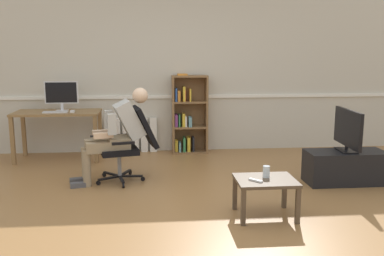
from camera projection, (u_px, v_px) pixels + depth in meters
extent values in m
plane|color=olive|center=(185.00, 204.00, 4.65)|extent=(18.00, 18.00, 0.00)
cube|color=beige|center=(173.00, 71.00, 7.00)|extent=(12.00, 0.10, 2.70)
cube|color=white|center=(174.00, 97.00, 7.02)|extent=(12.00, 0.03, 0.05)
cube|color=olive|center=(13.00, 141.00, 6.20)|extent=(0.06, 0.06, 0.72)
cube|color=olive|center=(96.00, 140.00, 6.31)|extent=(0.06, 0.06, 0.72)
cube|color=olive|center=(100.00, 133.00, 6.86)|extent=(0.06, 0.06, 0.72)
cube|color=olive|center=(24.00, 134.00, 6.75)|extent=(0.06, 0.06, 0.72)
cube|color=olive|center=(57.00, 113.00, 6.46)|extent=(1.29, 0.63, 0.04)
cube|color=silver|center=(62.00, 110.00, 6.52)|extent=(0.18, 0.14, 0.01)
cube|color=silver|center=(62.00, 107.00, 6.53)|extent=(0.04, 0.02, 0.10)
cube|color=silver|center=(61.00, 92.00, 6.49)|extent=(0.51, 0.02, 0.35)
cube|color=black|center=(61.00, 93.00, 6.48)|extent=(0.47, 0.00, 0.31)
cube|color=silver|center=(55.00, 112.00, 6.32)|extent=(0.36, 0.12, 0.02)
cube|color=white|center=(73.00, 111.00, 6.36)|extent=(0.06, 0.10, 0.03)
cube|color=brown|center=(173.00, 115.00, 6.90)|extent=(0.03, 0.28, 1.28)
cube|color=brown|center=(206.00, 114.00, 6.95)|extent=(0.03, 0.28, 1.28)
cube|color=brown|center=(189.00, 113.00, 7.06)|extent=(0.55, 0.02, 1.28)
cube|color=brown|center=(190.00, 151.00, 7.04)|extent=(0.52, 0.28, 0.03)
cube|color=brown|center=(190.00, 127.00, 6.97)|extent=(0.52, 0.28, 0.03)
cube|color=brown|center=(190.00, 102.00, 6.89)|extent=(0.52, 0.28, 0.03)
cube|color=brown|center=(190.00, 76.00, 6.82)|extent=(0.52, 0.28, 0.03)
cube|color=gold|center=(176.00, 145.00, 7.02)|extent=(0.05, 0.19, 0.18)
cube|color=#89428E|center=(176.00, 120.00, 6.94)|extent=(0.05, 0.19, 0.20)
cube|color=#2D519E|center=(176.00, 95.00, 6.84)|extent=(0.03, 0.19, 0.21)
cube|color=#6699A3|center=(180.00, 147.00, 6.99)|extent=(0.03, 0.19, 0.15)
cube|color=#38844C|center=(179.00, 120.00, 6.93)|extent=(0.02, 0.19, 0.20)
cube|color=orange|center=(179.00, 96.00, 6.86)|extent=(0.04, 0.19, 0.17)
cube|color=#38844C|center=(184.00, 144.00, 6.99)|extent=(0.04, 0.19, 0.23)
cube|color=gold|center=(183.00, 120.00, 6.94)|extent=(0.05, 0.19, 0.21)
cube|color=gold|center=(184.00, 94.00, 6.86)|extent=(0.04, 0.19, 0.24)
cube|color=gold|center=(189.00, 144.00, 7.01)|extent=(0.05, 0.19, 0.24)
cube|color=white|center=(186.00, 121.00, 6.94)|extent=(0.03, 0.19, 0.17)
cube|color=red|center=(185.00, 96.00, 6.88)|extent=(0.03, 0.19, 0.18)
cube|color=black|center=(193.00, 144.00, 7.01)|extent=(0.03, 0.19, 0.24)
cube|color=#6699A3|center=(190.00, 121.00, 6.93)|extent=(0.05, 0.19, 0.16)
cube|color=gold|center=(190.00, 95.00, 6.86)|extent=(0.02, 0.19, 0.20)
cube|color=orange|center=(182.00, 75.00, 6.83)|extent=(0.16, 0.22, 0.02)
cube|color=white|center=(108.00, 135.00, 6.99)|extent=(0.11, 0.08, 0.58)
cube|color=white|center=(117.00, 135.00, 7.00)|extent=(0.11, 0.08, 0.58)
cube|color=white|center=(126.00, 135.00, 7.01)|extent=(0.11, 0.08, 0.58)
cube|color=white|center=(135.00, 135.00, 7.03)|extent=(0.11, 0.08, 0.58)
cube|color=white|center=(144.00, 135.00, 7.04)|extent=(0.11, 0.08, 0.58)
cube|color=white|center=(153.00, 135.00, 7.05)|extent=(0.11, 0.08, 0.58)
cube|color=black|center=(122.00, 179.00, 5.33)|extent=(0.10, 0.30, 0.02)
cylinder|color=black|center=(123.00, 186.00, 5.19)|extent=(0.03, 0.06, 0.06)
cube|color=black|center=(131.00, 176.00, 5.47)|extent=(0.30, 0.06, 0.02)
cylinder|color=black|center=(143.00, 179.00, 5.47)|extent=(0.06, 0.03, 0.06)
cube|color=black|center=(125.00, 173.00, 5.61)|extent=(0.15, 0.29, 0.02)
cylinder|color=black|center=(130.00, 173.00, 5.76)|extent=(0.04, 0.06, 0.06)
cube|color=black|center=(112.00, 174.00, 5.56)|extent=(0.25, 0.23, 0.02)
cylinder|color=black|center=(104.00, 175.00, 5.65)|extent=(0.06, 0.05, 0.06)
cube|color=black|center=(109.00, 178.00, 5.38)|extent=(0.28, 0.18, 0.02)
cylinder|color=black|center=(98.00, 183.00, 5.30)|extent=(0.06, 0.05, 0.06)
cylinder|color=gray|center=(119.00, 164.00, 5.44)|extent=(0.05, 0.05, 0.30)
cube|color=black|center=(119.00, 150.00, 5.41)|extent=(0.55, 0.55, 0.07)
cube|color=black|center=(145.00, 127.00, 5.46)|extent=(0.38, 0.49, 0.53)
cube|color=black|center=(117.00, 135.00, 5.63)|extent=(0.28, 0.10, 0.03)
cube|color=black|center=(123.00, 143.00, 5.14)|extent=(0.28, 0.10, 0.03)
cube|color=#937F60|center=(119.00, 142.00, 5.39)|extent=(0.33, 0.39, 0.14)
cube|color=#B2B2AD|center=(129.00, 120.00, 5.38)|extent=(0.45, 0.42, 0.52)
sphere|color=beige|center=(140.00, 96.00, 5.37)|extent=(0.20, 0.20, 0.20)
cube|color=black|center=(96.00, 136.00, 5.29)|extent=(0.15, 0.07, 0.02)
cube|color=#937F60|center=(101.00, 144.00, 5.42)|extent=(0.44, 0.22, 0.13)
cylinder|color=#937F60|center=(86.00, 165.00, 5.41)|extent=(0.10, 0.10, 0.46)
cube|color=#4C4C51|center=(78.00, 180.00, 5.41)|extent=(0.23, 0.14, 0.06)
cube|color=#937F60|center=(103.00, 147.00, 5.24)|extent=(0.44, 0.22, 0.13)
cylinder|color=#937F60|center=(87.00, 169.00, 5.22)|extent=(0.10, 0.10, 0.46)
cube|color=#4C4C51|center=(79.00, 185.00, 5.23)|extent=(0.23, 0.14, 0.06)
cube|color=#B2B2AD|center=(109.00, 120.00, 5.46)|extent=(0.12, 0.10, 0.26)
cube|color=beige|center=(102.00, 133.00, 5.40)|extent=(0.25, 0.12, 0.07)
cube|color=#B2B2AD|center=(112.00, 124.00, 5.16)|extent=(0.12, 0.10, 0.26)
cube|color=beige|center=(103.00, 135.00, 5.22)|extent=(0.25, 0.12, 0.07)
cube|color=black|center=(345.00, 167.00, 5.37)|extent=(1.00, 0.43, 0.42)
cube|color=black|center=(346.00, 150.00, 5.33)|extent=(0.21, 0.33, 0.02)
cylinder|color=black|center=(347.00, 148.00, 5.32)|extent=(0.04, 0.04, 0.05)
cube|color=black|center=(348.00, 128.00, 5.28)|extent=(0.08, 0.78, 0.46)
cube|color=white|center=(350.00, 128.00, 5.28)|extent=(0.04, 0.73, 0.43)
cube|color=#4C3D2D|center=(243.00, 208.00, 4.05)|extent=(0.04, 0.04, 0.36)
cube|color=#4C3D2D|center=(298.00, 206.00, 4.09)|extent=(0.04, 0.04, 0.36)
cube|color=#4C3D2D|center=(284.00, 191.00, 4.51)|extent=(0.04, 0.04, 0.36)
cube|color=#4C3D2D|center=(235.00, 193.00, 4.47)|extent=(0.04, 0.04, 0.36)
cube|color=#4C3D2D|center=(266.00, 180.00, 4.24)|extent=(0.60, 0.49, 0.03)
cylinder|color=silver|center=(266.00, 172.00, 4.29)|extent=(0.07, 0.07, 0.12)
cube|color=white|center=(256.00, 180.00, 4.16)|extent=(0.13, 0.14, 0.02)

